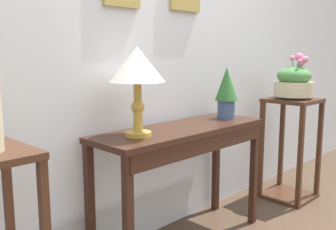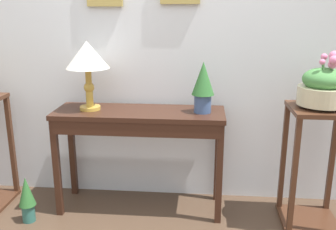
# 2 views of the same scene
# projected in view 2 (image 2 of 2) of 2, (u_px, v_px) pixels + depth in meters

# --- Properties ---
(back_wall_with_art) EXTENTS (9.00, 0.13, 2.80)m
(back_wall_with_art) POSITION_uv_depth(u_px,v_px,m) (156.00, 23.00, 2.92)
(back_wall_with_art) COLOR silver
(back_wall_with_art) RESTS_ON ground
(console_table) EXTENTS (1.25, 0.41, 0.79)m
(console_table) POSITION_uv_depth(u_px,v_px,m) (139.00, 126.00, 2.82)
(console_table) COLOR #381E14
(console_table) RESTS_ON ground
(table_lamp) EXTENTS (0.31, 0.31, 0.50)m
(table_lamp) POSITION_uv_depth(u_px,v_px,m) (87.00, 58.00, 2.74)
(table_lamp) COLOR gold
(table_lamp) RESTS_ON console_table
(potted_plant_on_console) EXTENTS (0.16, 0.16, 0.37)m
(potted_plant_on_console) POSITION_uv_depth(u_px,v_px,m) (203.00, 85.00, 2.71)
(potted_plant_on_console) COLOR #3D5684
(potted_plant_on_console) RESTS_ON console_table
(pedestal_stand_right) EXTENTS (0.40, 0.40, 0.87)m
(pedestal_stand_right) POSITION_uv_depth(u_px,v_px,m) (314.00, 167.00, 2.68)
(pedestal_stand_right) COLOR #472819
(pedestal_stand_right) RESTS_ON ground
(planter_bowl_wide_right) EXTENTS (0.33, 0.33, 0.38)m
(planter_bowl_wide_right) POSITION_uv_depth(u_px,v_px,m) (323.00, 87.00, 2.53)
(planter_bowl_wide_right) COLOR beige
(planter_bowl_wide_right) RESTS_ON pedestal_stand_right
(potted_plant_floor) EXTENTS (0.12, 0.12, 0.35)m
(potted_plant_floor) POSITION_uv_depth(u_px,v_px,m) (27.00, 197.00, 2.77)
(potted_plant_floor) COLOR #2D665B
(potted_plant_floor) RESTS_ON ground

